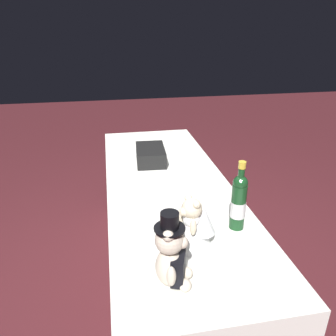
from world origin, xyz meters
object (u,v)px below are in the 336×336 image
Objects in this scene: teddy_bear_bride at (194,224)px; champagne_bottle at (239,201)px; teddy_bear_groom at (172,256)px; signing_pen at (174,217)px; gift_case_black at (151,155)px.

champagne_bottle is (0.08, -0.23, 0.04)m from teddy_bear_bride.
teddy_bear_groom is 2.16× the size of signing_pen.
teddy_bear_groom is at bearing 176.10° from gift_case_black.
signing_pen is at bearing 64.07° from champagne_bottle.
signing_pen is 0.45× the size of gift_case_black.
teddy_bear_groom is 1.18m from gift_case_black.
teddy_bear_bride is at bearing 109.93° from champagne_bottle.
gift_case_black is (0.74, 0.02, 0.05)m from signing_pen.
signing_pen is (0.44, -0.10, -0.12)m from teddy_bear_groom.
teddy_bear_groom is at bearing 129.27° from champagne_bottle.
teddy_bear_bride is 0.74× the size of gift_case_black.
champagne_bottle is at bearing -50.73° from teddy_bear_groom.
champagne_bottle is at bearing -70.07° from teddy_bear_bride.
teddy_bear_bride is at bearing -176.43° from gift_case_black.
teddy_bear_groom is 0.26m from teddy_bear_bride.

